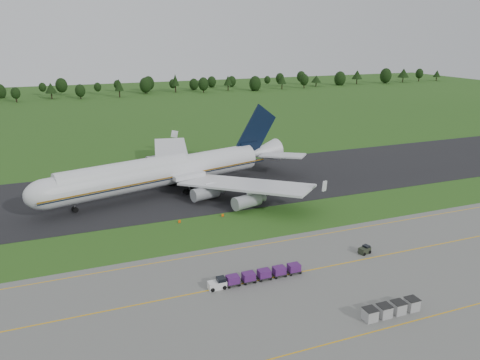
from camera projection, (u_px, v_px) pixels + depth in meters
name	position (u px, v px, depth m)	size (l,w,h in m)	color
ground	(250.00, 224.00, 97.41)	(600.00, 600.00, 0.00)	#285218
apron	(340.00, 310.00, 67.20)	(300.00, 52.00, 0.06)	slate
taxiway	(209.00, 185.00, 122.28)	(300.00, 40.00, 0.08)	black
apron_markings	(315.00, 286.00, 73.43)	(300.00, 30.20, 0.01)	#ECA80D
tree_line	(140.00, 85.00, 298.44)	(528.11, 20.66, 12.00)	black
aircraft	(165.00, 171.00, 115.09)	(69.67, 65.68, 19.57)	silver
baggage_train	(255.00, 276.00, 74.84)	(15.90, 1.69, 1.62)	white
utility_cart	(365.00, 250.00, 84.29)	(2.32, 1.71, 1.15)	#252C1E
uld_row	(391.00, 309.00, 65.83)	(9.00, 1.80, 1.78)	#9F9F9F
edge_markers	(201.00, 218.00, 99.70)	(10.11, 0.30, 0.60)	#FF5608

